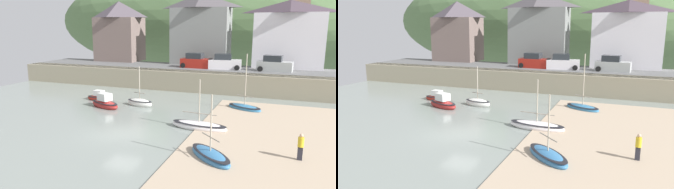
% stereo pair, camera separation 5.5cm
% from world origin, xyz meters
% --- Properties ---
extents(quay_seawall, '(48.00, 9.40, 2.40)m').
position_xyz_m(quay_seawall, '(0.00, 17.50, 1.36)').
color(quay_seawall, gray).
rests_on(quay_seawall, ground).
extents(hillside_backdrop, '(80.00, 44.00, 25.27)m').
position_xyz_m(hillside_backdrop, '(-4.34, 55.20, 8.84)').
color(hillside_backdrop, '#587849').
rests_on(hillside_backdrop, ground).
extents(waterfront_building_left, '(6.94, 5.38, 9.14)m').
position_xyz_m(waterfront_building_left, '(-13.96, 25.20, 7.06)').
color(waterfront_building_left, '#73605A').
rests_on(waterfront_building_left, ground).
extents(waterfront_building_centre, '(8.39, 4.48, 9.91)m').
position_xyz_m(waterfront_building_centre, '(-0.76, 25.20, 7.44)').
color(waterfront_building_centre, gray).
rests_on(waterfront_building_centre, ground).
extents(waterfront_building_right, '(8.96, 4.77, 8.69)m').
position_xyz_m(waterfront_building_right, '(11.07, 25.20, 6.81)').
color(waterfront_building_right, silver).
rests_on(waterfront_building_right, ground).
extents(church_with_spire, '(3.00, 3.00, 14.58)m').
position_xyz_m(church_with_spire, '(12.10, 29.20, 9.91)').
color(church_with_spire, tan).
rests_on(church_with_spire, ground).
extents(sailboat_tall_mast, '(3.76, 2.82, 5.46)m').
position_xyz_m(sailboat_tall_mast, '(7.70, 10.04, 0.23)').
color(sailboat_tall_mast, teal).
rests_on(sailboat_tall_mast, ground).
extents(sailboat_nearest_shore, '(2.99, 1.30, 1.24)m').
position_xyz_m(sailboat_nearest_shore, '(-7.48, 8.62, 0.30)').
color(sailboat_nearest_shore, maroon).
rests_on(sailboat_nearest_shore, ground).
extents(sailboat_white_hull, '(3.03, 1.66, 4.14)m').
position_xyz_m(sailboat_white_hull, '(-2.35, 8.00, 0.30)').
color(sailboat_white_hull, silver).
rests_on(sailboat_white_hull, ground).
extents(rowboat_small_beached, '(4.62, 1.83, 4.08)m').
position_xyz_m(rowboat_small_beached, '(5.18, 2.87, 0.26)').
color(rowboat_small_beached, white).
rests_on(rowboat_small_beached, ground).
extents(sailboat_blue_trim, '(3.56, 3.49, 4.16)m').
position_xyz_m(sailboat_blue_trim, '(7.34, -2.52, 0.25)').
color(sailboat_blue_trim, teal).
rests_on(sailboat_blue_trim, ground).
extents(motorboat_with_cabin, '(3.89, 2.63, 1.60)m').
position_xyz_m(motorboat_with_cabin, '(-5.28, 6.23, 0.39)').
color(motorboat_with_cabin, maroon).
rests_on(motorboat_with_cabin, ground).
extents(parked_car_near_slipway, '(4.21, 1.97, 1.95)m').
position_xyz_m(parked_car_near_slipway, '(-0.11, 20.70, 3.20)').
color(parked_car_near_slipway, '#AC2218').
rests_on(parked_car_near_slipway, ground).
extents(parked_car_by_wall, '(4.27, 2.15, 1.95)m').
position_xyz_m(parked_car_by_wall, '(3.64, 20.70, 3.20)').
color(parked_car_by_wall, silver).
rests_on(parked_car_by_wall, ground).
extents(parked_car_end_of_row, '(4.26, 2.13, 1.95)m').
position_xyz_m(parked_car_end_of_row, '(9.72, 20.70, 3.20)').
color(parked_car_end_of_row, '#B8BDBA').
rests_on(parked_car_end_of_row, ground).
extents(person_on_slipway, '(0.34, 0.34, 1.62)m').
position_xyz_m(person_on_slipway, '(12.33, -0.92, 0.98)').
color(person_on_slipway, '#282833').
rests_on(person_on_slipway, ground).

